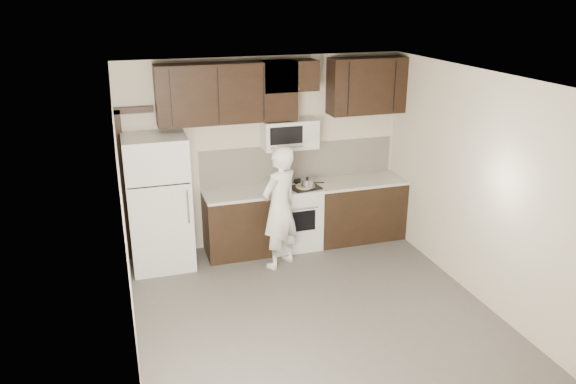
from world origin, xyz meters
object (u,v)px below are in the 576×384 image
stove (292,216)px  person (280,208)px  refrigerator (159,203)px  microwave (289,134)px

stove → person: bearing=-122.1°
stove → refrigerator: bearing=-178.5°
stove → refrigerator: size_ratio=0.52×
microwave → refrigerator: microwave is taller
microwave → refrigerator: size_ratio=0.42×
stove → person: person is taller
stove → microwave: size_ratio=1.24×
stove → refrigerator: 1.90m
microwave → person: (-0.34, -0.66, -0.82)m
stove → refrigerator: (-1.85, -0.05, 0.44)m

